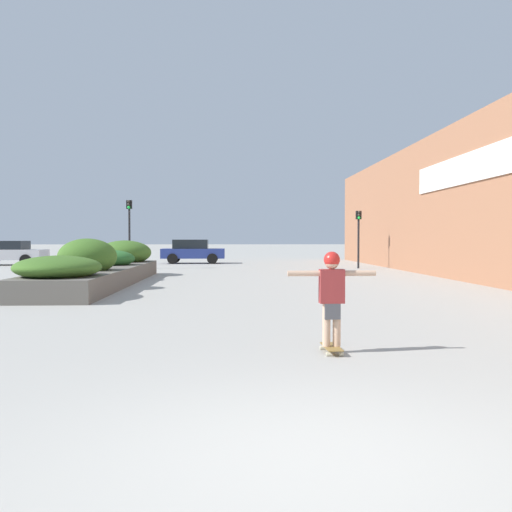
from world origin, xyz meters
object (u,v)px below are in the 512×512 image
object	(u,v)px
car_center_left	(193,251)
car_center_right	(489,250)
traffic_light_left	(129,222)
traffic_light_right	(359,229)
skateboard	(331,348)
car_leftmost	(9,252)
skateboarder	(332,289)

from	to	relation	value
car_center_left	car_center_right	bearing A→B (deg)	90.44
car_center_left	traffic_light_left	xyz separation A→B (m)	(-2.85, -6.51, 1.64)
car_center_right	traffic_light_right	size ratio (longest dim) A/B	1.55
car_center_right	traffic_light_left	bearing A→B (deg)	106.67
car_center_right	traffic_light_right	world-z (taller)	traffic_light_right
traffic_light_right	traffic_light_left	bearing A→B (deg)	-179.79
car_center_right	traffic_light_left	size ratio (longest dim) A/B	1.32
skateboard	car_leftmost	xyz separation A→B (m)	(-14.69, 26.76, 0.71)
skateboard	traffic_light_left	xyz separation A→B (m)	(-6.72, 22.20, 2.37)
car_center_left	traffic_light_left	distance (m)	7.30
skateboarder	car_leftmost	size ratio (longest dim) A/B	0.32
traffic_light_right	car_leftmost	bearing A→B (deg)	167.33
traffic_light_right	car_center_right	bearing A→B (deg)	33.15
car_leftmost	traffic_light_right	world-z (taller)	traffic_light_right
car_leftmost	traffic_light_left	bearing A→B (deg)	60.23
skateboarder	car_center_right	size ratio (longest dim) A/B	0.28
skateboard	car_center_right	distance (m)	32.78
skateboard	skateboarder	bearing A→B (deg)	88.77
skateboarder	traffic_light_right	distance (m)	22.92
skateboard	car_center_left	bearing A→B (deg)	96.45
skateboard	traffic_light_right	xyz separation A→B (m)	(5.39, 22.24, 2.05)
skateboarder	car_leftmost	world-z (taller)	car_leftmost
car_center_left	car_center_right	distance (m)	19.39
skateboarder	car_center_left	size ratio (longest dim) A/B	0.33
car_leftmost	car_center_left	bearing A→B (deg)	100.24
skateboarder	car_center_right	world-z (taller)	car_center_right
traffic_light_left	skateboard	bearing A→B (deg)	-73.15
car_center_right	traffic_light_right	xyz separation A→B (m)	(-10.13, -6.62, 1.28)
skateboard	traffic_light_right	world-z (taller)	traffic_light_right
car_leftmost	traffic_light_left	size ratio (longest dim) A/B	1.15
skateboard	traffic_light_right	distance (m)	22.98
skateboarder	traffic_light_right	xyz separation A→B (m)	(5.39, 22.24, 1.23)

